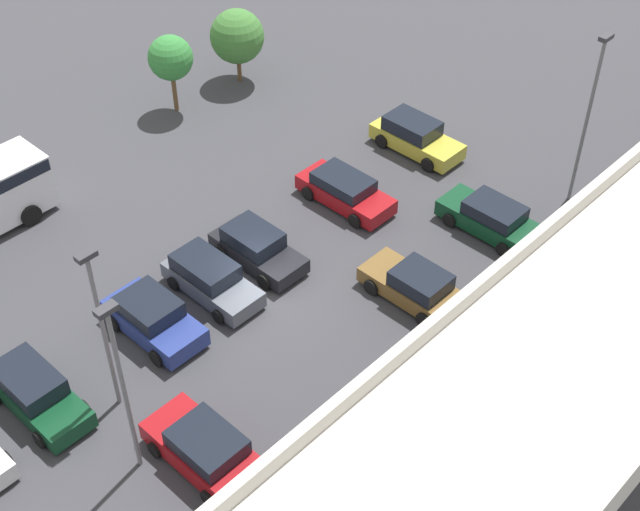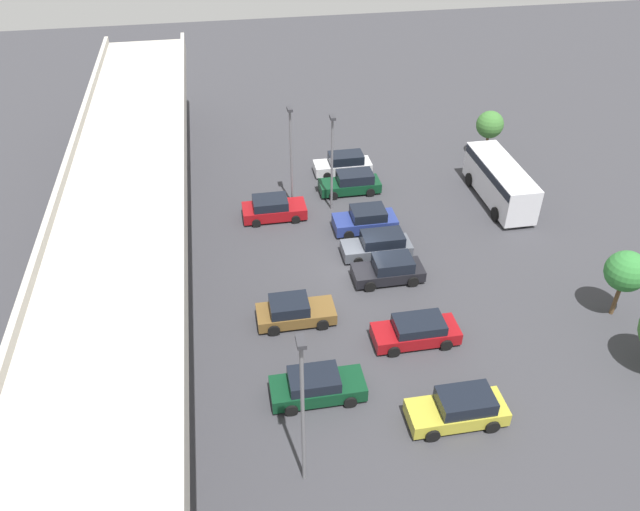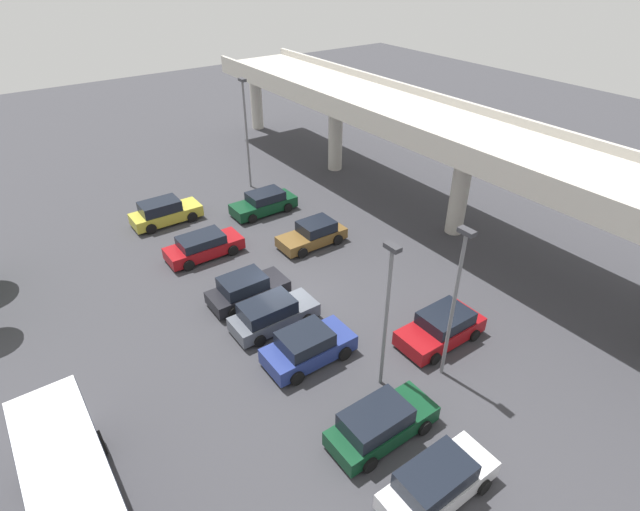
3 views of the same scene
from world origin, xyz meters
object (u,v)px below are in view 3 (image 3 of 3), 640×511
at_px(parked_car_4, 247,289).
at_px(lamp_post_by_overpass, 455,295).
at_px(lamp_post_mid_lot, 246,127).
at_px(parked_car_3, 313,234).
at_px(parked_car_2, 203,246).
at_px(parked_car_6, 308,346).
at_px(shuttle_bus, 74,493).
at_px(lamp_post_near_aisle, 387,307).
at_px(parked_car_1, 264,203).
at_px(parked_car_8, 380,423).
at_px(parked_car_7, 442,328).
at_px(parked_car_5, 272,314).
at_px(parked_car_0, 164,212).
at_px(parked_car_9, 438,482).

xyz_separation_m(parked_car_4, lamp_post_by_overpass, (9.94, 4.67, 3.69)).
bearing_deg(lamp_post_mid_lot, parked_car_3, -5.61).
xyz_separation_m(parked_car_2, parked_car_6, (11.27, 0.16, 0.07)).
relative_size(parked_car_2, shuttle_bus, 0.58).
height_order(parked_car_2, lamp_post_near_aisle, lamp_post_near_aisle).
bearing_deg(parked_car_1, parked_car_2, 26.15).
relative_size(parked_car_1, parked_car_8, 1.03).
distance_m(parked_car_7, lamp_post_by_overpass, 4.33).
bearing_deg(parked_car_5, parked_car_1, 61.79).
distance_m(parked_car_3, parked_car_7, 11.17).
bearing_deg(parked_car_7, parked_car_3, -90.49).
height_order(parked_car_0, lamp_post_mid_lot, lamp_post_mid_lot).
distance_m(parked_car_0, parked_car_5, 13.84).
distance_m(parked_car_1, parked_car_8, 20.38).
bearing_deg(parked_car_9, parked_car_7, 41.96).
distance_m(parked_car_9, shuttle_bus, 12.13).
bearing_deg(parked_car_3, parked_car_2, -23.39).
distance_m(parked_car_0, parked_car_6, 16.88).
bearing_deg(parked_car_7, parked_car_6, -23.48).
xyz_separation_m(parked_car_5, lamp_post_near_aisle, (6.14, 1.93, 3.52)).
xyz_separation_m(parked_car_1, parked_car_9, (22.54, -6.05, 0.05)).
bearing_deg(parked_car_5, parked_car_0, 91.73).
distance_m(parked_car_2, parked_car_9, 19.57).
distance_m(parked_car_5, parked_car_9, 11.34).
bearing_deg(lamp_post_mid_lot, parked_car_6, -21.05).
height_order(parked_car_0, parked_car_7, parked_car_0).
height_order(parked_car_7, lamp_post_by_overpass, lamp_post_by_overpass).
xyz_separation_m(parked_car_0, parked_car_8, (22.11, 0.41, -0.03)).
bearing_deg(parked_car_6, parked_car_8, -91.42).
bearing_deg(parked_car_8, parked_car_9, -90.75).
bearing_deg(parked_car_6, parked_car_7, -23.48).
bearing_deg(shuttle_bus, parked_car_8, -106.72).
bearing_deg(parked_car_2, parked_car_4, -89.88).
bearing_deg(parked_car_9, parked_car_8, 89.25).
bearing_deg(lamp_post_mid_lot, parked_car_9, -15.27).
distance_m(parked_car_4, lamp_post_by_overpass, 11.58).
height_order(parked_car_4, parked_car_8, parked_car_8).
xyz_separation_m(lamp_post_near_aisle, lamp_post_by_overpass, (1.15, 2.71, 0.16)).
distance_m(parked_car_8, shuttle_bus, 10.93).
bearing_deg(parked_car_2, shuttle_bus, -127.86).
xyz_separation_m(parked_car_1, parked_car_4, (8.55, -6.03, 0.02)).
height_order(shuttle_bus, lamp_post_mid_lot, lamp_post_mid_lot).
xyz_separation_m(parked_car_2, parked_car_5, (8.23, 0.04, 0.05)).
height_order(parked_car_0, parked_car_9, parked_car_0).
distance_m(parked_car_4, lamp_post_near_aisle, 9.67).
bearing_deg(lamp_post_near_aisle, lamp_post_by_overpass, 66.94).
bearing_deg(parked_car_3, parked_car_0, -51.09).
xyz_separation_m(parked_car_8, shuttle_bus, (-3.13, -10.43, 0.97)).
bearing_deg(lamp_post_mid_lot, parked_car_5, -25.04).
distance_m(parked_car_6, lamp_post_mid_lot, 20.50).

